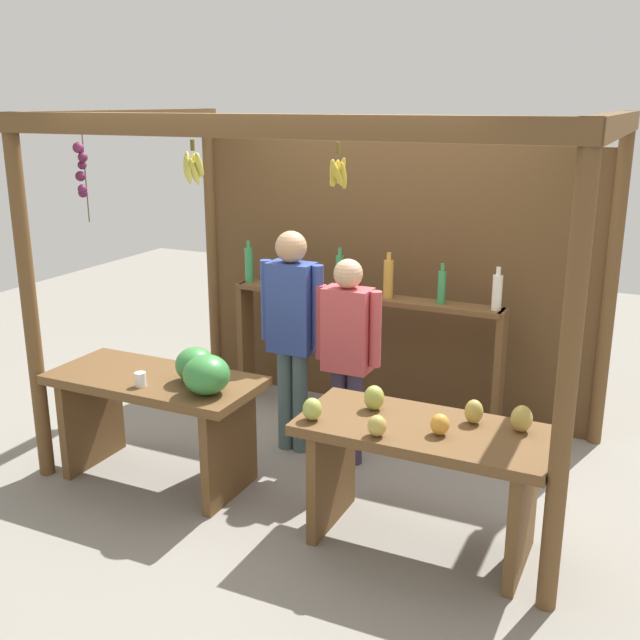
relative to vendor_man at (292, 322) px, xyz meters
The scene contains 7 objects.
ground_plane 1.01m from the vendor_man, ahead, with size 12.00×12.00×0.00m, color gray.
market_stall 0.74m from the vendor_man, 58.99° to the left, with size 3.44×2.23×2.39m.
fruit_counter_left 1.01m from the vendor_man, 121.82° to the right, with size 1.40×0.64×0.98m.
fruit_counter_right 1.51m from the vendor_man, 32.77° to the right, with size 1.40×0.64×0.88m.
bottle_shelf_unit 0.85m from the vendor_man, 75.33° to the left, with size 2.21×0.22×1.35m.
vendor_man is the anchor object (origin of this frame).
vendor_woman 0.44m from the vendor_man, ahead, with size 0.48×0.20×1.45m.
Camera 1 is at (2.03, -4.50, 2.45)m, focal length 42.55 mm.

